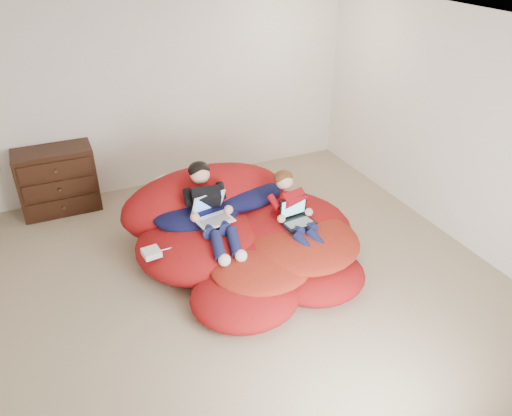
{
  "coord_description": "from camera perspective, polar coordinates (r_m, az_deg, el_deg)",
  "views": [
    {
      "loc": [
        -1.6,
        -3.8,
        3.25
      ],
      "look_at": [
        0.19,
        0.18,
        0.7
      ],
      "focal_mm": 35.0,
      "sensor_mm": 36.0,
      "label": 1
    }
  ],
  "objects": [
    {
      "name": "laptop_white",
      "position": [
        5.14,
        -5.06,
        -0.48
      ],
      "size": [
        0.4,
        0.42,
        0.25
      ],
      "color": "white",
      "rests_on": "older_boy"
    },
    {
      "name": "power_adapter",
      "position": [
        4.98,
        -11.87,
        -5.02
      ],
      "size": [
        0.18,
        0.18,
        0.06
      ],
      "primitive_type": "cube",
      "rotation": [
        0.0,
        0.0,
        0.11
      ],
      "color": "white",
      "rests_on": "beanbag_pile"
    },
    {
      "name": "room_shell",
      "position": [
        5.12,
        -1.11,
        -5.99
      ],
      "size": [
        5.1,
        5.1,
        2.77
      ],
      "color": "tan",
      "rests_on": "ground"
    },
    {
      "name": "beanbag_pile",
      "position": [
        5.44,
        -1.46,
        -2.91
      ],
      "size": [
        2.45,
        2.34,
        0.92
      ],
      "color": "#AE1314",
      "rests_on": "ground"
    },
    {
      "name": "laptop_black",
      "position": [
        5.21,
        4.6,
        -0.87
      ],
      "size": [
        0.35,
        0.29,
        0.25
      ],
      "color": "black",
      "rests_on": "younger_boy"
    },
    {
      "name": "cream_pillow",
      "position": [
        5.73,
        -9.95,
        2.53
      ],
      "size": [
        0.43,
        0.27,
        0.27
      ],
      "primitive_type": "ellipsoid",
      "color": "silver",
      "rests_on": "beanbag_pile"
    },
    {
      "name": "younger_boy",
      "position": [
        5.24,
        4.29,
        -0.13
      ],
      "size": [
        0.34,
        0.95,
        0.63
      ],
      "color": "#A10E15",
      "rests_on": "beanbag_pile"
    },
    {
      "name": "dresser",
      "position": [
        6.68,
        -21.73,
        2.94
      ],
      "size": [
        0.92,
        0.52,
        0.83
      ],
      "color": "black",
      "rests_on": "ground"
    },
    {
      "name": "older_boy",
      "position": [
        5.17,
        -5.34,
        0.32
      ],
      "size": [
        0.36,
        1.09,
        0.68
      ],
      "color": "black",
      "rests_on": "beanbag_pile"
    }
  ]
}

